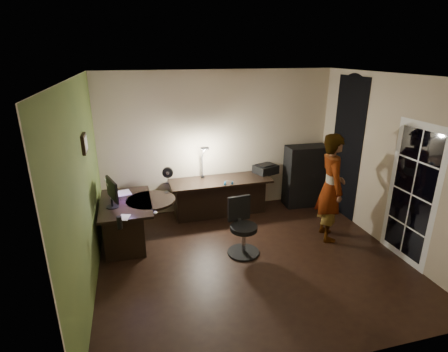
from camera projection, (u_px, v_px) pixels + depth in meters
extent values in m
cube|color=black|center=(251.00, 259.00, 5.35)|extent=(4.50, 4.00, 0.01)
cube|color=silver|center=(256.00, 76.00, 4.44)|extent=(4.50, 4.00, 0.01)
cube|color=tan|center=(219.00, 142.00, 6.72)|extent=(4.50, 0.01, 2.70)
cube|color=tan|center=(329.00, 249.00, 3.07)|extent=(4.50, 0.01, 2.70)
cube|color=tan|center=(83.00, 191.00, 4.35)|extent=(0.01, 4.00, 2.70)
cube|color=tan|center=(390.00, 163.00, 5.44)|extent=(0.01, 4.00, 2.70)
cube|color=#4E612A|center=(84.00, 191.00, 4.36)|extent=(0.00, 4.00, 2.70)
cube|color=black|center=(346.00, 148.00, 6.50)|extent=(0.01, 0.90, 2.60)
cube|color=white|center=(412.00, 194.00, 5.04)|extent=(0.02, 0.92, 2.10)
cube|color=black|center=(84.00, 144.00, 4.60)|extent=(0.04, 0.30, 0.25)
cube|color=black|center=(128.00, 223.00, 5.67)|extent=(0.80, 1.29, 0.74)
cube|color=black|center=(220.00, 197.00, 6.70)|extent=(1.92, 0.71, 0.72)
cube|color=black|center=(306.00, 176.00, 7.08)|extent=(0.84, 0.45, 1.24)
cube|color=silver|center=(120.00, 196.00, 5.65)|extent=(0.23, 0.19, 0.09)
cube|color=silver|center=(119.00, 187.00, 5.60)|extent=(0.41, 0.40, 0.24)
cube|color=black|center=(112.00, 197.00, 5.31)|extent=(0.25, 0.50, 0.32)
ellipsoid|color=silver|center=(155.00, 212.00, 5.15)|extent=(0.08, 0.10, 0.03)
cube|color=black|center=(166.00, 192.00, 5.93)|extent=(0.07, 0.12, 0.01)
cube|color=black|center=(154.00, 211.00, 5.24)|extent=(0.08, 0.12, 0.01)
cylinder|color=black|center=(120.00, 223.00, 4.68)|extent=(0.08, 0.08, 0.18)
cube|color=silver|center=(124.00, 217.00, 5.02)|extent=(0.19, 0.23, 0.01)
cube|color=black|center=(168.00, 175.00, 6.42)|extent=(0.21, 0.14, 0.31)
cube|color=#135690|center=(229.00, 183.00, 6.35)|extent=(0.19, 0.14, 0.08)
cube|color=black|center=(266.00, 169.00, 6.95)|extent=(0.52, 0.46, 0.19)
cube|color=black|center=(202.00, 160.00, 6.57)|extent=(0.22, 0.36, 0.74)
cube|color=black|center=(244.00, 228.00, 5.35)|extent=(0.55, 0.55, 0.89)
imported|color=#D8A88C|center=(331.00, 188.00, 5.69)|extent=(0.56, 0.72, 1.80)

